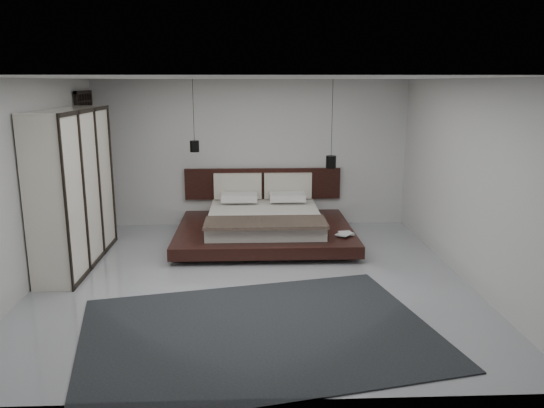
{
  "coord_description": "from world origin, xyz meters",
  "views": [
    {
      "loc": [
        -0.02,
        -7.17,
        2.75
      ],
      "look_at": [
        0.33,
        1.2,
        0.81
      ],
      "focal_mm": 35.0,
      "sensor_mm": 36.0,
      "label": 1
    }
  ],
  "objects_px": {
    "pendant_right": "(331,162)",
    "wardrobe": "(73,188)",
    "lattice_screen": "(88,164)",
    "bed": "(264,223)",
    "pendant_left": "(195,146)",
    "rug": "(258,332)"
  },
  "relations": [
    {
      "from": "lattice_screen",
      "to": "pendant_left",
      "type": "height_order",
      "value": "pendant_left"
    },
    {
      "from": "lattice_screen",
      "to": "pendant_left",
      "type": "relative_size",
      "value": 2.03
    },
    {
      "from": "lattice_screen",
      "to": "pendant_left",
      "type": "bearing_deg",
      "value": -1.59
    },
    {
      "from": "lattice_screen",
      "to": "rug",
      "type": "relative_size",
      "value": 0.67
    },
    {
      "from": "lattice_screen",
      "to": "bed",
      "type": "xyz_separation_m",
      "value": [
        3.17,
        -0.55,
        -1.0
      ]
    },
    {
      "from": "lattice_screen",
      "to": "pendant_right",
      "type": "xyz_separation_m",
      "value": [
        4.41,
        -0.05,
        0.03
      ]
    },
    {
      "from": "pendant_left",
      "to": "wardrobe",
      "type": "relative_size",
      "value": 0.53
    },
    {
      "from": "pendant_left",
      "to": "lattice_screen",
      "type": "bearing_deg",
      "value": 178.41
    },
    {
      "from": "bed",
      "to": "pendant_left",
      "type": "xyz_separation_m",
      "value": [
        -1.24,
        0.5,
        1.32
      ]
    },
    {
      "from": "lattice_screen",
      "to": "pendant_right",
      "type": "distance_m",
      "value": 4.41
    },
    {
      "from": "pendant_left",
      "to": "rug",
      "type": "height_order",
      "value": "pendant_left"
    },
    {
      "from": "lattice_screen",
      "to": "wardrobe",
      "type": "relative_size",
      "value": 1.08
    },
    {
      "from": "rug",
      "to": "wardrobe",
      "type": "bearing_deg",
      "value": 137.79
    },
    {
      "from": "pendant_right",
      "to": "wardrobe",
      "type": "height_order",
      "value": "pendant_right"
    },
    {
      "from": "lattice_screen",
      "to": "rug",
      "type": "xyz_separation_m",
      "value": [
        3.0,
        -4.15,
        -1.29
      ]
    },
    {
      "from": "bed",
      "to": "rug",
      "type": "relative_size",
      "value": 0.78
    },
    {
      "from": "rug",
      "to": "bed",
      "type": "bearing_deg",
      "value": 87.41
    },
    {
      "from": "pendant_right",
      "to": "rug",
      "type": "distance_m",
      "value": 4.53
    },
    {
      "from": "bed",
      "to": "wardrobe",
      "type": "bearing_deg",
      "value": -159.28
    },
    {
      "from": "bed",
      "to": "pendant_left",
      "type": "distance_m",
      "value": 1.88
    },
    {
      "from": "pendant_left",
      "to": "wardrobe",
      "type": "bearing_deg",
      "value": -136.33
    },
    {
      "from": "pendant_right",
      "to": "wardrobe",
      "type": "xyz_separation_m",
      "value": [
        -4.15,
        -1.6,
        -0.14
      ]
    }
  ]
}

